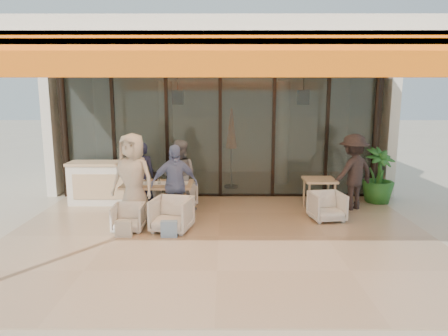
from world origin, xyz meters
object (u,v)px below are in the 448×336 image
object	(u,v)px
chair_near_left	(129,216)
side_table	(319,183)
dining_table	(157,186)
potted_palm	(378,176)
chair_far_left	(147,193)
chair_near_right	(172,213)
diner_periwinkle	(174,184)
diner_cream	(133,179)
chair_far_right	(182,192)
standing_woman	(353,172)
host_counter	(108,183)
diner_grey	(179,176)
diner_navy	(142,177)
side_chair	(327,205)

from	to	relation	value
chair_near_left	side_table	bearing A→B (deg)	19.12
dining_table	potted_palm	bearing A→B (deg)	12.26
chair_far_left	chair_near_right	bearing A→B (deg)	119.36
chair_near_right	diner_periwinkle	world-z (taller)	diner_periwinkle
diner_cream	side_table	bearing A→B (deg)	31.10
chair_far_right	standing_woman	size ratio (longest dim) A/B	0.36
host_counter	standing_woman	distance (m)	5.76
diner_grey	dining_table	bearing A→B (deg)	53.71
dining_table	potted_palm	distance (m)	5.32
dining_table	host_counter	bearing A→B (deg)	143.40
host_counter	potted_palm	bearing A→B (deg)	1.06
diner_navy	standing_woman	bearing A→B (deg)	178.92
chair_near_left	diner_cream	xyz separation A→B (m)	(0.00, 0.50, 0.64)
chair_near_right	standing_woman	world-z (taller)	standing_woman
dining_table	chair_far_left	world-z (taller)	dining_table
side_table	side_chair	distance (m)	0.81
chair_near_right	diner_navy	world-z (taller)	diner_navy
chair_near_left	standing_woman	distance (m)	5.05
chair_far_right	diner_periwinkle	distance (m)	1.49
side_table	side_chair	size ratio (longest dim) A/B	1.10
chair_far_left	chair_near_left	bearing A→B (deg)	95.50
dining_table	side_table	distance (m)	3.63
diner_navy	standing_woman	size ratio (longest dim) A/B	0.91
diner_grey	chair_far_right	bearing A→B (deg)	-82.30
host_counter	diner_grey	bearing A→B (deg)	-17.53
chair_near_right	side_chair	world-z (taller)	chair_near_right
diner_navy	side_chair	size ratio (longest dim) A/B	2.36
chair_near_right	diner_grey	size ratio (longest dim) A/B	0.45
chair_near_left	host_counter	bearing A→B (deg)	115.36
host_counter	diner_cream	size ratio (longest dim) A/B	0.99
side_chair	diner_grey	bearing A→B (deg)	158.17
diner_cream	diner_periwinkle	size ratio (longest dim) A/B	1.14
chair_near_right	potted_palm	distance (m)	5.21
chair_near_right	side_table	size ratio (longest dim) A/B	0.99
side_table	chair_near_left	bearing A→B (deg)	-160.54
chair_near_right	potted_palm	bearing A→B (deg)	36.34
chair_far_left	side_table	size ratio (longest dim) A/B	0.80
dining_table	diner_grey	bearing A→B (deg)	46.01
dining_table	diner_cream	world-z (taller)	diner_cream
chair_near_left	standing_woman	size ratio (longest dim) A/B	0.34
dining_table	chair_far_right	world-z (taller)	dining_table
dining_table	side_table	size ratio (longest dim) A/B	2.01
standing_woman	side_chair	bearing A→B (deg)	18.52
diner_grey	chair_near_right	bearing A→B (deg)	97.70
chair_near_left	diner_grey	xyz separation A→B (m)	(0.84, 1.40, 0.52)
host_counter	diner_navy	bearing A→B (deg)	-30.82
diner_periwinkle	chair_far_right	bearing A→B (deg)	73.57
host_counter	standing_woman	world-z (taller)	standing_woman
side_chair	chair_near_left	bearing A→B (deg)	-179.41
chair_far_right	chair_near_left	size ratio (longest dim) A/B	1.07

